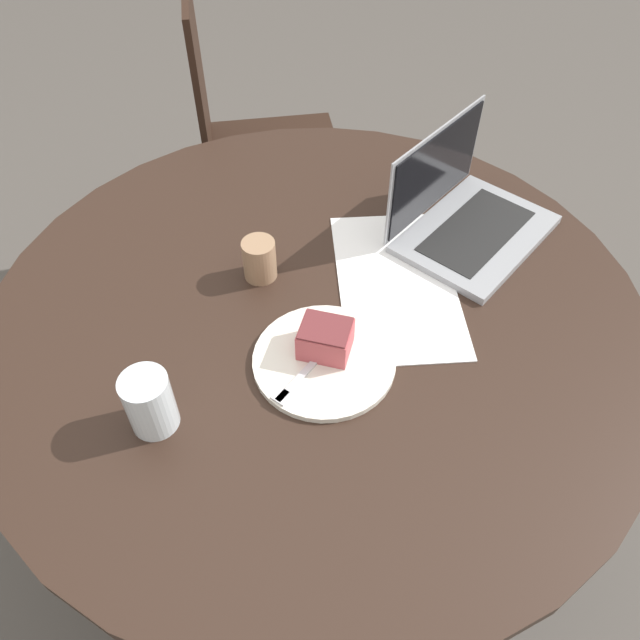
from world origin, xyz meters
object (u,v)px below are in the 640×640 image
(coffee_glass, at_px, (259,259))
(laptop, at_px, (466,218))
(plate, at_px, (324,360))
(chair, at_px, (249,145))

(coffee_glass, height_order, laptop, laptop)
(plate, distance_m, laptop, 0.47)
(laptop, bearing_deg, plate, 0.31)
(plate, bearing_deg, coffee_glass, 21.02)
(chair, distance_m, coffee_glass, 0.85)
(chair, distance_m, plate, 1.08)
(plate, height_order, coffee_glass, coffee_glass)
(coffee_glass, xyz_separation_m, laptop, (0.07, -0.45, -0.01))
(coffee_glass, bearing_deg, laptop, -81.33)
(coffee_glass, bearing_deg, chair, -1.35)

